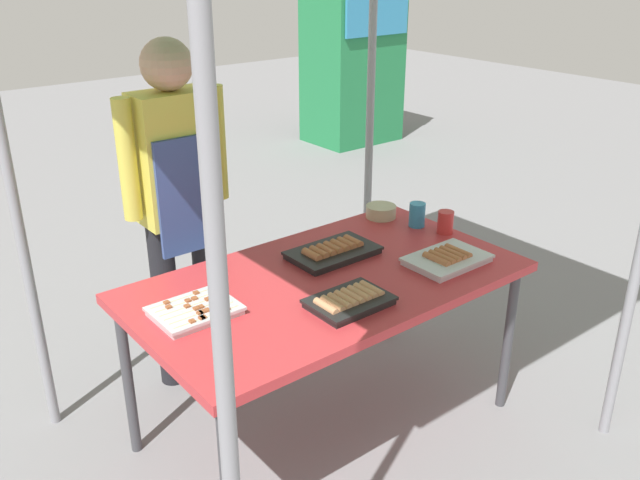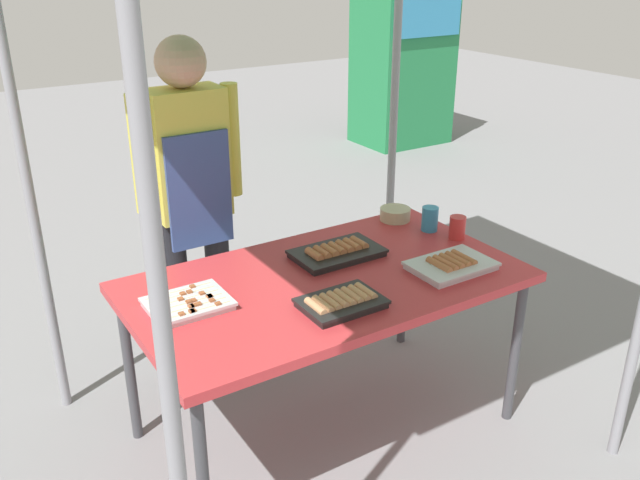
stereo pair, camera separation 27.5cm
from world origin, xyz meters
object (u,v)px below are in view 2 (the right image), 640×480
object	(u,v)px
tray_spring_rolls	(451,265)
neighbor_stall_left	(403,64)
tray_grilled_sausages	(337,252)
tray_meat_skewers	(188,304)
condiment_bowl	(395,214)
tray_pork_links	(341,302)
stall_table	(326,289)
vendor_woman	(191,185)
drink_cup_by_wok	(457,228)
drink_cup_near_edge	(430,219)

from	to	relation	value
tray_spring_rolls	neighbor_stall_left	xyz separation A→B (m)	(2.84, 3.88, 0.07)
tray_grilled_sausages	tray_meat_skewers	size ratio (longest dim) A/B	1.28
tray_spring_rolls	condiment_bowl	size ratio (longest dim) A/B	2.30
tray_pork_links	neighbor_stall_left	world-z (taller)	neighbor_stall_left
tray_grilled_sausages	condiment_bowl	bearing A→B (deg)	23.44
stall_table	neighbor_stall_left	bearing A→B (deg)	47.80
stall_table	vendor_woman	size ratio (longest dim) A/B	0.97
stall_table	tray_spring_rolls	xyz separation A→B (m)	(0.48, -0.21, 0.07)
tray_grilled_sausages	condiment_bowl	size ratio (longest dim) A/B	2.58
tray_meat_skewers	vendor_woman	bearing A→B (deg)	65.77
condiment_bowl	drink_cup_by_wok	distance (m)	0.35
tray_meat_skewers	vendor_woman	xyz separation A→B (m)	(0.31, 0.69, 0.21)
stall_table	drink_cup_by_wok	bearing A→B (deg)	1.70
tray_grilled_sausages	tray_pork_links	world-z (taller)	tray_grilled_sausages
tray_pork_links	vendor_woman	xyz separation A→B (m)	(-0.18, 0.99, 0.21)
tray_meat_skewers	vendor_woman	size ratio (longest dim) A/B	0.18
tray_meat_skewers	tray_pork_links	size ratio (longest dim) A/B	0.99
stall_table	tray_meat_skewers	distance (m)	0.58
tray_grilled_sausages	stall_table	bearing A→B (deg)	-135.47
stall_table	tray_meat_skewers	world-z (taller)	tray_meat_skewers
tray_spring_rolls	stall_table	bearing A→B (deg)	156.35
tray_grilled_sausages	drink_cup_by_wok	world-z (taller)	drink_cup_by_wok
tray_grilled_sausages	tray_pork_links	size ratio (longest dim) A/B	1.26
vendor_woman	drink_cup_by_wok	bearing A→B (deg)	143.67
tray_grilled_sausages	neighbor_stall_left	bearing A→B (deg)	47.94
tray_pork_links	drink_cup_by_wok	size ratio (longest dim) A/B	2.87
tray_grilled_sausages	tray_pork_links	bearing A→B (deg)	-121.65
tray_pork_links	drink_cup_by_wok	distance (m)	0.86
tray_spring_rolls	drink_cup_near_edge	distance (m)	0.43
stall_table	tray_pork_links	distance (m)	0.26
vendor_woman	neighbor_stall_left	distance (m)	4.63
tray_meat_skewers	neighbor_stall_left	world-z (taller)	neighbor_stall_left
tray_grilled_sausages	tray_meat_skewers	distance (m)	0.73
tray_pork_links	tray_spring_rolls	xyz separation A→B (m)	(0.57, 0.02, -0.00)
tray_pork_links	drink_cup_near_edge	world-z (taller)	drink_cup_near_edge
tray_spring_rolls	drink_cup_near_edge	bearing A→B (deg)	61.64
tray_meat_skewers	drink_cup_by_wok	size ratio (longest dim) A/B	2.83
neighbor_stall_left	tray_spring_rolls	bearing A→B (deg)	-126.22
condiment_bowl	vendor_woman	distance (m)	1.00
drink_cup_by_wok	neighbor_stall_left	size ratio (longest dim) A/B	0.06
tray_meat_skewers	neighbor_stall_left	bearing A→B (deg)	42.74
condiment_bowl	vendor_woman	world-z (taller)	vendor_woman
tray_grilled_sausages	tray_meat_skewers	bearing A→B (deg)	-173.53
tray_grilled_sausages	drink_cup_near_edge	xyz separation A→B (m)	(0.54, 0.02, 0.04)
drink_cup_near_edge	drink_cup_by_wok	bearing A→B (deg)	-72.37
tray_meat_skewers	tray_grilled_sausages	bearing A→B (deg)	6.47
drink_cup_near_edge	tray_grilled_sausages	bearing A→B (deg)	-178.35
tray_meat_skewers	neighbor_stall_left	xyz separation A→B (m)	(3.90, 3.61, 0.07)
condiment_bowl	stall_table	bearing A→B (deg)	-150.59
tray_spring_rolls	drink_cup_by_wok	bearing A→B (deg)	43.44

